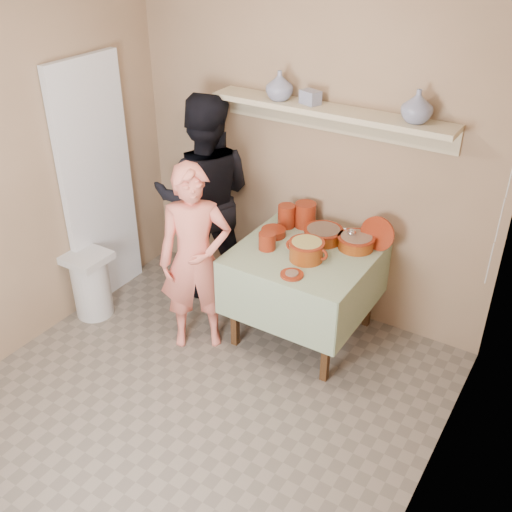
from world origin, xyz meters
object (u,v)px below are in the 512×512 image
Objects in this scene: person_helper at (205,198)px; serving_table at (305,264)px; trash_bin at (91,284)px; person_cook at (195,260)px; cazuela_rice at (306,249)px.

person_helper is 1.05m from serving_table.
trash_bin is at bearing -157.46° from serving_table.
person_cook is 4.40× the size of cazuela_rice.
serving_table is at bearing -0.06° from person_cook.
cazuela_rice is at bearing -62.73° from serving_table.
person_helper reaches higher than cazuela_rice.
person_cook is 0.84× the size of person_helper.
serving_table is at bearing 22.54° from trash_bin.
cazuela_rice is at bearing -8.93° from person_cook.
cazuela_rice is at bearing 135.97° from person_helper.
person_helper is 5.24× the size of cazuela_rice.
trash_bin is (-0.57, -0.82, -0.58)m from person_helper.
serving_table is 2.95× the size of cazuela_rice.
serving_table is (1.02, -0.16, -0.22)m from person_helper.
person_cook is 0.80m from cazuela_rice.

